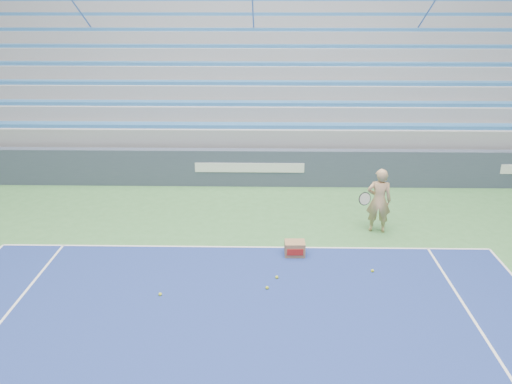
% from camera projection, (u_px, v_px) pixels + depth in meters
% --- Properties ---
extents(sponsor_barrier, '(30.00, 0.32, 1.10)m').
position_uv_depth(sponsor_barrier, '(250.00, 168.00, 14.75)').
color(sponsor_barrier, '#384256').
rests_on(sponsor_barrier, ground).
extents(bleachers, '(31.00, 9.15, 7.30)m').
position_uv_depth(bleachers, '(254.00, 77.00, 19.41)').
color(bleachers, gray).
rests_on(bleachers, ground).
extents(tennis_player, '(0.92, 0.85, 1.58)m').
position_uv_depth(tennis_player, '(379.00, 201.00, 11.73)').
color(tennis_player, tan).
rests_on(tennis_player, ground).
extents(ball_box, '(0.44, 0.35, 0.33)m').
position_uv_depth(ball_box, '(295.00, 249.00, 10.83)').
color(ball_box, '#906A45').
rests_on(ball_box, ground).
extents(tennis_ball_0, '(0.07, 0.07, 0.07)m').
position_uv_depth(tennis_ball_0, '(277.00, 277.00, 9.97)').
color(tennis_ball_0, '#BECF2A').
rests_on(tennis_ball_0, ground).
extents(tennis_ball_1, '(0.07, 0.07, 0.07)m').
position_uv_depth(tennis_ball_1, '(372.00, 271.00, 10.21)').
color(tennis_ball_1, '#BECF2A').
rests_on(tennis_ball_1, ground).
extents(tennis_ball_2, '(0.07, 0.07, 0.07)m').
position_uv_depth(tennis_ball_2, '(160.00, 294.00, 9.41)').
color(tennis_ball_2, '#BECF2A').
rests_on(tennis_ball_2, ground).
extents(tennis_ball_3, '(0.07, 0.07, 0.07)m').
position_uv_depth(tennis_ball_3, '(267.00, 288.00, 9.61)').
color(tennis_ball_3, '#BECF2A').
rests_on(tennis_ball_3, ground).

